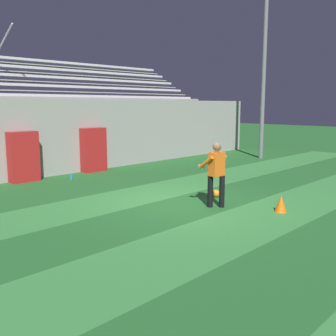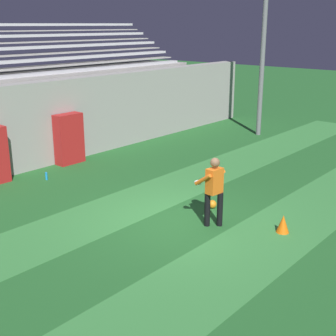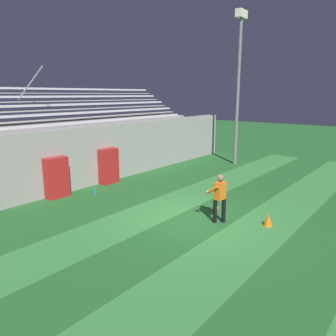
# 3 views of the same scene
# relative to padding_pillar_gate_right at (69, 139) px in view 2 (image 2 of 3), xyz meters

# --- Properties ---
(ground_plane) EXTENTS (80.00, 80.00, 0.00)m
(ground_plane) POSITION_rel_padding_pillar_gate_right_xyz_m (-1.44, -5.95, -0.85)
(ground_plane) COLOR #236028
(turf_stripe_mid) EXTENTS (28.00, 1.91, 0.01)m
(turf_stripe_mid) POSITION_rel_padding_pillar_gate_right_xyz_m (-1.44, -8.12, -0.85)
(turf_stripe_mid) COLOR #38843D
(turf_stripe_mid) RESTS_ON ground
(turf_stripe_far) EXTENTS (28.00, 1.91, 0.01)m
(turf_stripe_far) POSITION_rel_padding_pillar_gate_right_xyz_m (-1.44, -4.30, -0.85)
(turf_stripe_far) COLOR #38843D
(turf_stripe_far) RESTS_ON ground
(back_wall) EXTENTS (24.00, 0.60, 2.80)m
(back_wall) POSITION_rel_padding_pillar_gate_right_xyz_m (-1.44, 0.55, 0.55)
(back_wall) COLOR #999691
(back_wall) RESTS_ON ground
(padding_pillar_gate_right) EXTENTS (0.97, 0.44, 1.71)m
(padding_pillar_gate_right) POSITION_rel_padding_pillar_gate_right_xyz_m (0.00, 0.00, 0.00)
(padding_pillar_gate_right) COLOR #B21E1E
(padding_pillar_gate_right) RESTS_ON ground
(goalkeeper) EXTENTS (0.62, 0.61, 1.67)m
(goalkeeper) POSITION_rel_padding_pillar_gate_right_xyz_m (-1.07, -6.75, 0.10)
(goalkeeper) COLOR black
(goalkeeper) RESTS_ON ground
(soccer_ball) EXTENTS (0.22, 0.22, 0.22)m
(soccer_ball) POSITION_rel_padding_pillar_gate_right_xyz_m (-0.19, -6.11, -0.74)
(soccer_ball) COLOR orange
(soccer_ball) RESTS_ON ground
(traffic_cone) EXTENTS (0.30, 0.30, 0.42)m
(traffic_cone) POSITION_rel_padding_pillar_gate_right_xyz_m (-0.34, -8.20, -0.64)
(traffic_cone) COLOR orange
(traffic_cone) RESTS_ON ground
(water_bottle) EXTENTS (0.07, 0.07, 0.24)m
(water_bottle) POSITION_rel_padding_pillar_gate_right_xyz_m (-1.62, -0.90, -0.73)
(water_bottle) COLOR #1E8CD8
(water_bottle) RESTS_ON ground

